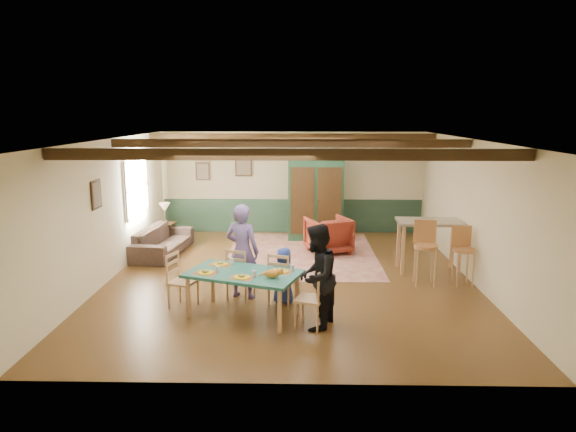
{
  "coord_description": "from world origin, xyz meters",
  "views": [
    {
      "loc": [
        0.18,
        -9.63,
        3.2
      ],
      "look_at": [
        -0.04,
        0.48,
        1.15
      ],
      "focal_mm": 32.0,
      "sensor_mm": 36.0,
      "label": 1
    }
  ],
  "objects_px": {
    "end_table": "(166,233)",
    "person_child": "(284,276)",
    "dining_chair_far_left": "(241,273)",
    "person_man": "(242,251)",
    "dining_chair_far_right": "(282,278)",
    "armoire": "(315,197)",
    "sofa": "(163,241)",
    "armchair": "(328,235)",
    "dining_table": "(243,294)",
    "counter_table": "(428,246)",
    "bar_stool_right": "(463,257)",
    "cat": "(272,273)",
    "table_lamp": "(165,213)",
    "dining_chair_end_right": "(310,298)",
    "dining_chair_end_left": "(183,281)",
    "bar_stool_left": "(425,254)",
    "person_woman": "(316,277)"
  },
  "relations": [
    {
      "from": "end_table",
      "to": "person_child",
      "type": "bearing_deg",
      "value": -52.36
    },
    {
      "from": "person_child",
      "to": "end_table",
      "type": "xyz_separation_m",
      "value": [
        -3.03,
        3.93,
        -0.22
      ]
    },
    {
      "from": "dining_chair_far_left",
      "to": "person_man",
      "type": "relative_size",
      "value": 0.55
    },
    {
      "from": "dining_chair_far_right",
      "to": "person_man",
      "type": "relative_size",
      "value": 0.55
    },
    {
      "from": "person_man",
      "to": "person_child",
      "type": "bearing_deg",
      "value": -180.0
    },
    {
      "from": "armoire",
      "to": "sofa",
      "type": "bearing_deg",
      "value": -158.13
    },
    {
      "from": "armchair",
      "to": "end_table",
      "type": "xyz_separation_m",
      "value": [
        -3.97,
        0.72,
        -0.15
      ]
    },
    {
      "from": "dining_table",
      "to": "counter_table",
      "type": "distance_m",
      "value": 4.27
    },
    {
      "from": "armchair",
      "to": "bar_stool_right",
      "type": "distance_m",
      "value": 3.27
    },
    {
      "from": "dining_table",
      "to": "bar_stool_right",
      "type": "relative_size",
      "value": 1.58
    },
    {
      "from": "cat",
      "to": "counter_table",
      "type": "xyz_separation_m",
      "value": [
        3.04,
        2.71,
        -0.28
      ]
    },
    {
      "from": "end_table",
      "to": "cat",
      "type": "bearing_deg",
      "value": -59.08
    },
    {
      "from": "dining_chair_far_right",
      "to": "person_child",
      "type": "height_order",
      "value": "person_child"
    },
    {
      "from": "dining_chair_far_left",
      "to": "person_child",
      "type": "distance_m",
      "value": 0.78
    },
    {
      "from": "bar_stool_right",
      "to": "table_lamp",
      "type": "bearing_deg",
      "value": 151.9
    },
    {
      "from": "person_man",
      "to": "bar_stool_right",
      "type": "distance_m",
      "value": 4.13
    },
    {
      "from": "table_lamp",
      "to": "dining_chair_end_right",
      "type": "bearing_deg",
      "value": -54.84
    },
    {
      "from": "dining_table",
      "to": "dining_chair_far_right",
      "type": "xyz_separation_m",
      "value": [
        0.6,
        0.53,
        0.1
      ]
    },
    {
      "from": "dining_chair_end_left",
      "to": "dining_chair_end_right",
      "type": "height_order",
      "value": "same"
    },
    {
      "from": "armchair",
      "to": "table_lamp",
      "type": "distance_m",
      "value": 4.05
    },
    {
      "from": "dining_chair_far_left",
      "to": "cat",
      "type": "relative_size",
      "value": 2.64
    },
    {
      "from": "dining_table",
      "to": "sofa",
      "type": "distance_m",
      "value": 4.28
    },
    {
      "from": "dining_chair_far_left",
      "to": "counter_table",
      "type": "height_order",
      "value": "counter_table"
    },
    {
      "from": "dining_chair_far_right",
      "to": "counter_table",
      "type": "bearing_deg",
      "value": -127.01
    },
    {
      "from": "bar_stool_right",
      "to": "person_man",
      "type": "bearing_deg",
      "value": -173.08
    },
    {
      "from": "person_child",
      "to": "armoire",
      "type": "distance_m",
      "value": 4.62
    },
    {
      "from": "dining_chair_far_right",
      "to": "armoire",
      "type": "xyz_separation_m",
      "value": [
        0.69,
        4.61,
        0.62
      ]
    },
    {
      "from": "dining_chair_far_right",
      "to": "armoire",
      "type": "relative_size",
      "value": 0.42
    },
    {
      "from": "dining_chair_end_left",
      "to": "dining_chair_end_right",
      "type": "distance_m",
      "value": 2.23
    },
    {
      "from": "dining_chair_end_right",
      "to": "bar_stool_left",
      "type": "bearing_deg",
      "value": 151.23
    },
    {
      "from": "armoire",
      "to": "bar_stool_right",
      "type": "xyz_separation_m",
      "value": [
        2.66,
        -3.55,
        -0.53
      ]
    },
    {
      "from": "counter_table",
      "to": "bar_stool_left",
      "type": "height_order",
      "value": "bar_stool_left"
    },
    {
      "from": "person_woman",
      "to": "counter_table",
      "type": "height_order",
      "value": "person_woman"
    },
    {
      "from": "person_child",
      "to": "bar_stool_left",
      "type": "distance_m",
      "value": 2.79
    },
    {
      "from": "bar_stool_right",
      "to": "counter_table",
      "type": "bearing_deg",
      "value": 114.41
    },
    {
      "from": "dining_chair_far_left",
      "to": "person_child",
      "type": "xyz_separation_m",
      "value": [
        0.76,
        -0.19,
        0.03
      ]
    },
    {
      "from": "cat",
      "to": "counter_table",
      "type": "height_order",
      "value": "counter_table"
    },
    {
      "from": "person_child",
      "to": "cat",
      "type": "distance_m",
      "value": 0.94
    },
    {
      "from": "person_man",
      "to": "armoire",
      "type": "distance_m",
      "value": 4.5
    },
    {
      "from": "sofa",
      "to": "person_child",
      "type": "bearing_deg",
      "value": -130.6
    },
    {
      "from": "dining_chair_far_right",
      "to": "person_child",
      "type": "xyz_separation_m",
      "value": [
        0.03,
        0.07,
        0.03
      ]
    },
    {
      "from": "bar_stool_right",
      "to": "person_woman",
      "type": "bearing_deg",
      "value": -147.91
    },
    {
      "from": "person_woman",
      "to": "person_child",
      "type": "bearing_deg",
      "value": -133.26
    },
    {
      "from": "dining_table",
      "to": "armoire",
      "type": "xyz_separation_m",
      "value": [
        1.29,
        5.13,
        0.72
      ]
    },
    {
      "from": "dining_chair_far_left",
      "to": "bar_stool_left",
      "type": "relative_size",
      "value": 0.75
    },
    {
      "from": "bar_stool_right",
      "to": "person_child",
      "type": "bearing_deg",
      "value": -166.71
    },
    {
      "from": "person_woman",
      "to": "sofa",
      "type": "bearing_deg",
      "value": -120.41
    },
    {
      "from": "dining_chair_end_right",
      "to": "armoire",
      "type": "relative_size",
      "value": 0.42
    },
    {
      "from": "dining_chair_end_left",
      "to": "armchair",
      "type": "distance_m",
      "value": 4.32
    },
    {
      "from": "dining_chair_far_right",
      "to": "armoire",
      "type": "distance_m",
      "value": 4.7
    }
  ]
}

